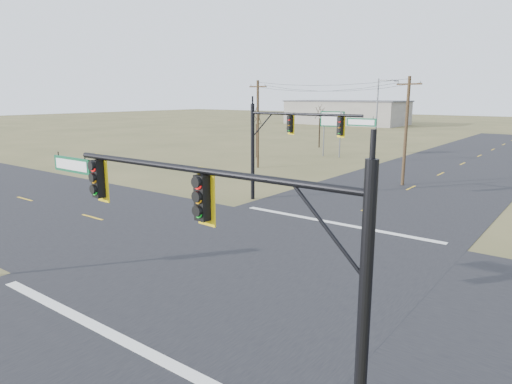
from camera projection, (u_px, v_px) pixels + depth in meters
ground at (254, 262)px, 19.71m from camera, size 320.00×320.00×0.00m
road_ew at (254, 261)px, 19.70m from camera, size 160.00×14.00×0.02m
road_ns at (254, 261)px, 19.70m from camera, size 14.00×160.00×0.02m
stop_bar_near at (105, 331)px, 13.85m from camera, size 12.00×0.40×0.01m
stop_bar_far at (335, 223)px, 25.55m from camera, size 12.00×0.40×0.01m
mast_arm_near at (199, 213)px, 10.51m from camera, size 10.32×0.44×5.99m
mast_arm_far at (292, 133)px, 28.81m from camera, size 8.83×0.51×6.50m
utility_pole_near at (406, 129)px, 35.53m from camera, size 2.07×0.47×8.49m
utility_pole_far at (258, 123)px, 44.39m from camera, size 2.07×0.24×8.46m
highway_sign at (332, 124)px, 52.56m from camera, size 2.73×0.79×5.25m
streetlight_c at (378, 113)px, 54.25m from camera, size 2.51×0.37×8.97m
bare_tree_a at (257, 116)px, 51.68m from camera, size 2.89×2.89×5.99m
bare_tree_b at (320, 111)px, 61.82m from camera, size 3.04×3.04×6.13m
warehouse_left at (346, 113)px, 112.92m from camera, size 28.00×14.00×5.50m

